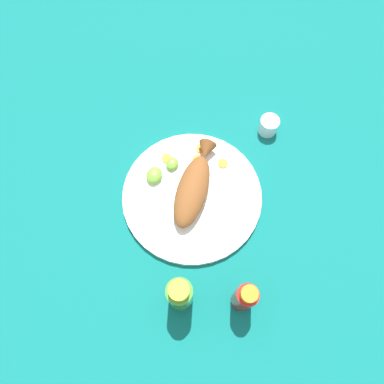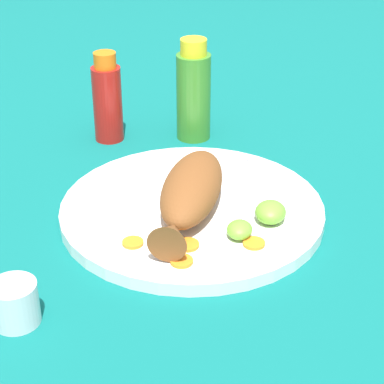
{
  "view_description": "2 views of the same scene",
  "coord_description": "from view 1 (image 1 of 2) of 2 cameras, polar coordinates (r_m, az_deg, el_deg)",
  "views": [
    {
      "loc": [
        0.33,
        0.1,
        0.92
      ],
      "look_at": [
        0.0,
        0.0,
        0.04
      ],
      "focal_mm": 35.0,
      "sensor_mm": 36.0,
      "label": 1
    },
    {
      "loc": [
        -0.8,
        -0.18,
        0.5
      ],
      "look_at": [
        0.0,
        0.0,
        0.04
      ],
      "focal_mm": 65.0,
      "sensor_mm": 36.0,
      "label": 2
    }
  ],
  "objects": [
    {
      "name": "hot_sauce_bottle_red",
      "position": [
        0.86,
        8.03,
        -15.64
      ],
      "size": [
        0.05,
        0.05,
        0.15
      ],
      "color": "#B21914",
      "rests_on": "ground_plane"
    },
    {
      "name": "carrot_slice_far",
      "position": [
        1.0,
        0.86,
        4.93
      ],
      "size": [
        0.03,
        0.03,
        0.0
      ],
      "primitive_type": "cylinder",
      "color": "orange",
      "rests_on": "main_plate"
    },
    {
      "name": "fork_far",
      "position": [
        0.95,
        -5.05,
        -2.91
      ],
      "size": [
        0.19,
        0.02,
        0.0
      ],
      "rotation": [
        0.0,
        0.0,
        6.31
      ],
      "color": "silver",
      "rests_on": "main_plate"
    },
    {
      "name": "lime_wedge_side",
      "position": [
        0.98,
        -5.8,
        2.59
      ],
      "size": [
        0.05,
        0.04,
        0.03
      ],
      "primitive_type": "ellipsoid",
      "color": "#6BB233",
      "rests_on": "main_plate"
    },
    {
      "name": "salt_cup",
      "position": [
        1.07,
        11.56,
        9.8
      ],
      "size": [
        0.05,
        0.05,
        0.05
      ],
      "color": "silver",
      "rests_on": "ground_plane"
    },
    {
      "name": "ground_plane",
      "position": [
        0.98,
        0.0,
        -0.81
      ],
      "size": [
        4.0,
        4.0,
        0.0
      ],
      "primitive_type": "plane",
      "color": "#0C605B"
    },
    {
      "name": "carrot_slice_near",
      "position": [
        1.0,
        4.73,
        4.36
      ],
      "size": [
        0.03,
        0.03,
        0.0
      ],
      "primitive_type": "cylinder",
      "color": "orange",
      "rests_on": "main_plate"
    },
    {
      "name": "fork_near",
      "position": [
        0.94,
        -3.04,
        -4.84
      ],
      "size": [
        0.18,
        0.08,
        0.0
      ],
      "rotation": [
        0.0,
        0.0,
        5.9
      ],
      "color": "silver",
      "rests_on": "main_plate"
    },
    {
      "name": "carrot_slice_extra",
      "position": [
        1.01,
        -3.88,
        5.15
      ],
      "size": [
        0.03,
        0.03,
        0.0
      ],
      "primitive_type": "cylinder",
      "color": "orange",
      "rests_on": "main_plate"
    },
    {
      "name": "carrot_slice_mid",
      "position": [
        1.02,
        1.41,
        6.65
      ],
      "size": [
        0.03,
        0.03,
        0.0
      ],
      "primitive_type": "cylinder",
      "color": "orange",
      "rests_on": "main_plate"
    },
    {
      "name": "hot_sauce_bottle_green",
      "position": [
        0.84,
        -1.84,
        -15.37
      ],
      "size": [
        0.06,
        0.06,
        0.17
      ],
      "color": "#3D8428",
      "rests_on": "ground_plane"
    },
    {
      "name": "main_plate",
      "position": [
        0.97,
        0.0,
        -0.63
      ],
      "size": [
        0.36,
        0.36,
        0.02
      ],
      "primitive_type": "cylinder",
      "color": "white",
      "rests_on": "ground_plane"
    },
    {
      "name": "lime_wedge_main",
      "position": [
        0.99,
        -3.05,
        4.35
      ],
      "size": [
        0.04,
        0.03,
        0.02
      ],
      "primitive_type": "ellipsoid",
      "color": "#6BB233",
      "rests_on": "main_plate"
    },
    {
      "name": "fried_fish",
      "position": [
        0.94,
        0.22,
        0.88
      ],
      "size": [
        0.24,
        0.08,
        0.05
      ],
      "rotation": [
        0.0,
        0.0,
        0.03
      ],
      "color": "brown",
      "rests_on": "main_plate"
    }
  ]
}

